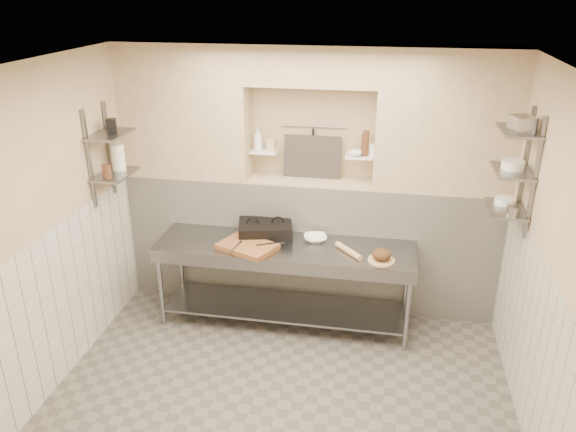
% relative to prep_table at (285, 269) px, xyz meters
% --- Properties ---
extents(floor, '(4.00, 3.90, 0.10)m').
position_rel_prep_table_xyz_m(floor, '(0.17, -1.18, -0.69)').
color(floor, '#635D58').
rests_on(floor, ground).
extents(ceiling, '(4.00, 3.90, 0.10)m').
position_rel_prep_table_xyz_m(ceiling, '(0.17, -1.18, 2.21)').
color(ceiling, silver).
rests_on(ceiling, ground).
extents(wall_left, '(0.10, 3.90, 2.80)m').
position_rel_prep_table_xyz_m(wall_left, '(-1.88, -1.18, 0.76)').
color(wall_left, '#C9AE8B').
rests_on(wall_left, ground).
extents(wall_right, '(0.10, 3.90, 2.80)m').
position_rel_prep_table_xyz_m(wall_right, '(2.22, -1.18, 0.76)').
color(wall_right, '#C9AE8B').
rests_on(wall_right, ground).
extents(wall_back, '(4.00, 0.10, 2.80)m').
position_rel_prep_table_xyz_m(wall_back, '(0.17, 0.82, 0.76)').
color(wall_back, '#C9AE8B').
rests_on(wall_back, ground).
extents(backwall_lower, '(4.00, 0.40, 1.40)m').
position_rel_prep_table_xyz_m(backwall_lower, '(0.17, 0.57, 0.06)').
color(backwall_lower, silver).
rests_on(backwall_lower, floor).
extents(alcove_sill, '(1.30, 0.40, 0.02)m').
position_rel_prep_table_xyz_m(alcove_sill, '(0.17, 0.57, 0.77)').
color(alcove_sill, '#C9AE8B').
rests_on(alcove_sill, backwall_lower).
extents(backwall_pillar_left, '(1.35, 0.40, 1.40)m').
position_rel_prep_table_xyz_m(backwall_pillar_left, '(-1.15, 0.57, 1.46)').
color(backwall_pillar_left, '#C9AE8B').
rests_on(backwall_pillar_left, backwall_lower).
extents(backwall_pillar_right, '(1.35, 0.40, 1.40)m').
position_rel_prep_table_xyz_m(backwall_pillar_right, '(1.50, 0.57, 1.46)').
color(backwall_pillar_right, '#C9AE8B').
rests_on(backwall_pillar_right, backwall_lower).
extents(backwall_header, '(1.30, 0.40, 0.40)m').
position_rel_prep_table_xyz_m(backwall_header, '(0.17, 0.57, 1.96)').
color(backwall_header, '#C9AE8B').
rests_on(backwall_header, backwall_lower).
extents(wainscot_left, '(0.02, 3.90, 1.40)m').
position_rel_prep_table_xyz_m(wainscot_left, '(-1.82, -1.18, 0.06)').
color(wainscot_left, silver).
rests_on(wainscot_left, floor).
extents(wainscot_right, '(0.02, 3.90, 1.40)m').
position_rel_prep_table_xyz_m(wainscot_right, '(2.16, -1.18, 0.06)').
color(wainscot_right, silver).
rests_on(wainscot_right, floor).
extents(alcove_shelf_left, '(0.28, 0.16, 0.02)m').
position_rel_prep_table_xyz_m(alcove_shelf_left, '(-0.33, 0.57, 1.06)').
color(alcove_shelf_left, white).
rests_on(alcove_shelf_left, backwall_lower).
extents(alcove_shelf_right, '(0.28, 0.16, 0.02)m').
position_rel_prep_table_xyz_m(alcove_shelf_right, '(0.67, 0.57, 1.06)').
color(alcove_shelf_right, white).
rests_on(alcove_shelf_right, backwall_lower).
extents(utensil_rail, '(0.70, 0.02, 0.02)m').
position_rel_prep_table_xyz_m(utensil_rail, '(0.17, 0.74, 1.31)').
color(utensil_rail, gray).
rests_on(utensil_rail, wall_back).
extents(hanging_steel, '(0.02, 0.02, 0.30)m').
position_rel_prep_table_xyz_m(hanging_steel, '(0.17, 0.72, 1.14)').
color(hanging_steel, black).
rests_on(hanging_steel, utensil_rail).
extents(splash_panel, '(0.60, 0.08, 0.45)m').
position_rel_prep_table_xyz_m(splash_panel, '(0.17, 0.67, 1.00)').
color(splash_panel, '#383330').
rests_on(splash_panel, alcove_sill).
extents(shelf_rail_left_a, '(0.03, 0.03, 0.95)m').
position_rel_prep_table_xyz_m(shelf_rail_left_a, '(-1.80, 0.07, 1.16)').
color(shelf_rail_left_a, slate).
rests_on(shelf_rail_left_a, wall_left).
extents(shelf_rail_left_b, '(0.03, 0.03, 0.95)m').
position_rel_prep_table_xyz_m(shelf_rail_left_b, '(-1.80, -0.33, 1.16)').
color(shelf_rail_left_b, slate).
rests_on(shelf_rail_left_b, wall_left).
extents(wall_shelf_left_lower, '(0.30, 0.50, 0.02)m').
position_rel_prep_table_xyz_m(wall_shelf_left_lower, '(-1.67, -0.13, 0.96)').
color(wall_shelf_left_lower, slate).
rests_on(wall_shelf_left_lower, wall_left).
extents(wall_shelf_left_upper, '(0.30, 0.50, 0.03)m').
position_rel_prep_table_xyz_m(wall_shelf_left_upper, '(-1.67, -0.13, 1.36)').
color(wall_shelf_left_upper, slate).
rests_on(wall_shelf_left_upper, wall_left).
extents(shelf_rail_right_a, '(0.03, 0.03, 1.05)m').
position_rel_prep_table_xyz_m(shelf_rail_right_a, '(2.15, 0.07, 1.21)').
color(shelf_rail_right_a, slate).
rests_on(shelf_rail_right_a, wall_right).
extents(shelf_rail_right_b, '(0.03, 0.03, 1.05)m').
position_rel_prep_table_xyz_m(shelf_rail_right_b, '(2.15, -0.33, 1.21)').
color(shelf_rail_right_b, slate).
rests_on(shelf_rail_right_b, wall_right).
extents(wall_shelf_right_lower, '(0.30, 0.50, 0.02)m').
position_rel_prep_table_xyz_m(wall_shelf_right_lower, '(2.01, -0.13, 0.86)').
color(wall_shelf_right_lower, slate).
rests_on(wall_shelf_right_lower, wall_right).
extents(wall_shelf_right_mid, '(0.30, 0.50, 0.02)m').
position_rel_prep_table_xyz_m(wall_shelf_right_mid, '(2.01, -0.13, 1.21)').
color(wall_shelf_right_mid, slate).
rests_on(wall_shelf_right_mid, wall_right).
extents(wall_shelf_right_upper, '(0.30, 0.50, 0.03)m').
position_rel_prep_table_xyz_m(wall_shelf_right_upper, '(2.01, -0.13, 1.56)').
color(wall_shelf_right_upper, slate).
rests_on(wall_shelf_right_upper, wall_right).
extents(prep_table, '(2.60, 0.70, 0.90)m').
position_rel_prep_table_xyz_m(prep_table, '(0.00, 0.00, 0.00)').
color(prep_table, gray).
rests_on(prep_table, floor).
extents(panini_press, '(0.62, 0.51, 0.15)m').
position_rel_prep_table_xyz_m(panini_press, '(-0.24, 0.21, 0.33)').
color(panini_press, black).
rests_on(panini_press, prep_table).
extents(cutting_board, '(0.65, 0.56, 0.05)m').
position_rel_prep_table_xyz_m(cutting_board, '(-0.35, -0.12, 0.28)').
color(cutting_board, brown).
rests_on(cutting_board, prep_table).
extents(knife_blade, '(0.27, 0.16, 0.01)m').
position_rel_prep_table_xyz_m(knife_blade, '(-0.13, -0.07, 0.31)').
color(knife_blade, gray).
rests_on(knife_blade, cutting_board).
extents(tongs, '(0.07, 0.25, 0.02)m').
position_rel_prep_table_xyz_m(tongs, '(-0.45, -0.21, 0.31)').
color(tongs, gray).
rests_on(tongs, cutting_board).
extents(mixing_bowl, '(0.29, 0.29, 0.06)m').
position_rel_prep_table_xyz_m(mixing_bowl, '(0.29, 0.18, 0.29)').
color(mixing_bowl, white).
rests_on(mixing_bowl, prep_table).
extents(rolling_pin, '(0.29, 0.32, 0.06)m').
position_rel_prep_table_xyz_m(rolling_pin, '(0.64, -0.05, 0.29)').
color(rolling_pin, tan).
rests_on(rolling_pin, prep_table).
extents(bread_board, '(0.26, 0.26, 0.01)m').
position_rel_prep_table_xyz_m(bread_board, '(0.96, -0.16, 0.27)').
color(bread_board, tan).
rests_on(bread_board, prep_table).
extents(bread_loaf, '(0.18, 0.18, 0.11)m').
position_rel_prep_table_xyz_m(bread_loaf, '(0.96, -0.16, 0.33)').
color(bread_loaf, '#4C2D19').
rests_on(bread_loaf, bread_board).
extents(bottle_soap, '(0.09, 0.09, 0.24)m').
position_rel_prep_table_xyz_m(bottle_soap, '(-0.38, 0.56, 1.19)').
color(bottle_soap, white).
rests_on(bottle_soap, alcove_shelf_left).
extents(jar_alcove, '(0.08, 0.08, 0.13)m').
position_rel_prep_table_xyz_m(jar_alcove, '(-0.25, 0.57, 1.13)').
color(jar_alcove, '#C9AE8B').
rests_on(jar_alcove, alcove_shelf_left).
extents(bowl_alcove, '(0.19, 0.19, 0.05)m').
position_rel_prep_table_xyz_m(bowl_alcove, '(0.63, 0.54, 1.09)').
color(bowl_alcove, white).
rests_on(bowl_alcove, alcove_shelf_right).
extents(condiment_a, '(0.06, 0.06, 0.22)m').
position_rel_prep_table_xyz_m(condiment_a, '(0.71, 0.57, 1.18)').
color(condiment_a, '#512D1C').
rests_on(condiment_a, alcove_shelf_right).
extents(condiment_b, '(0.07, 0.07, 0.26)m').
position_rel_prep_table_xyz_m(condiment_b, '(0.73, 0.56, 1.20)').
color(condiment_b, '#512D1C').
rests_on(condiment_b, alcove_shelf_right).
extents(condiment_c, '(0.07, 0.07, 0.13)m').
position_rel_prep_table_xyz_m(condiment_c, '(0.80, 0.57, 1.13)').
color(condiment_c, white).
rests_on(condiment_c, alcove_shelf_right).
extents(jug_left, '(0.13, 0.13, 0.26)m').
position_rel_prep_table_xyz_m(jug_left, '(-1.67, -0.03, 1.10)').
color(jug_left, white).
rests_on(jug_left, wall_shelf_left_lower).
extents(jar_left, '(0.09, 0.09, 0.13)m').
position_rel_prep_table_xyz_m(jar_left, '(-1.67, -0.28, 1.03)').
color(jar_left, '#512D1C').
rests_on(jar_left, wall_shelf_left_lower).
extents(box_left_upper, '(0.12, 0.12, 0.13)m').
position_rel_prep_table_xyz_m(box_left_upper, '(-1.67, -0.08, 1.43)').
color(box_left_upper, black).
rests_on(box_left_upper, wall_shelf_left_upper).
extents(bowl_right, '(0.18, 0.18, 0.05)m').
position_rel_prep_table_xyz_m(bowl_right, '(2.01, -0.04, 0.90)').
color(bowl_right, white).
rests_on(bowl_right, wall_shelf_right_lower).
extents(canister_right, '(0.10, 0.10, 0.10)m').
position_rel_prep_table_xyz_m(canister_right, '(2.01, -0.35, 0.92)').
color(canister_right, gray).
rests_on(canister_right, wall_shelf_right_lower).
extents(bowl_right_mid, '(0.19, 0.19, 0.07)m').
position_rel_prep_table_xyz_m(bowl_right_mid, '(2.01, -0.11, 1.26)').
color(bowl_right_mid, white).
rests_on(bowl_right_mid, wall_shelf_right_mid).
extents(basket_right, '(0.21, 0.24, 0.13)m').
position_rel_prep_table_xyz_m(basket_right, '(2.01, -0.21, 1.63)').
color(basket_right, gray).
rests_on(basket_right, wall_shelf_right_upper).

